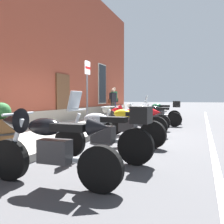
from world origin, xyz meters
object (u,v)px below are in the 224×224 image
(motorcycle_yellow_naked, at_px, (126,126))
(pedestrian_striped_shirt, at_px, (114,99))
(barrel_planter, at_px, (2,129))
(motorcycle_black_sport, at_px, (46,144))
(motorcycle_black_naked, at_px, (156,115))
(motorcycle_silver_touring, at_px, (106,132))
(motorcycle_red_sport, at_px, (133,119))
(parking_sign, at_px, (87,85))
(pedestrian_dark_jacket, at_px, (113,100))
(motorcycle_grey_naked, at_px, (143,117))
(motorcycle_green_touring, at_px, (161,111))

(motorcycle_yellow_naked, bearing_deg, pedestrian_striped_shirt, 21.50)
(motorcycle_yellow_naked, distance_m, barrel_planter, 2.88)
(motorcycle_black_sport, bearing_deg, motorcycle_black_naked, -0.94)
(motorcycle_silver_touring, height_order, motorcycle_red_sport, motorcycle_silver_touring)
(motorcycle_black_naked, distance_m, parking_sign, 3.76)
(motorcycle_red_sport, xyz_separation_m, pedestrian_dark_jacket, (6.41, 3.00, 0.52))
(parking_sign, bearing_deg, pedestrian_dark_jacket, 12.40)
(motorcycle_black_naked, distance_m, barrel_planter, 6.91)
(motorcycle_red_sport, distance_m, pedestrian_striped_shirt, 8.03)
(motorcycle_red_sport, relative_size, pedestrian_striped_shirt, 1.18)
(parking_sign, bearing_deg, motorcycle_red_sport, -90.72)
(motorcycle_black_sport, height_order, pedestrian_dark_jacket, pedestrian_dark_jacket)
(motorcycle_red_sport, bearing_deg, barrel_planter, 151.54)
(motorcycle_black_sport, distance_m, motorcycle_grey_naked, 6.17)
(motorcycle_red_sport, xyz_separation_m, barrel_planter, (-3.49, 1.89, 0.01))
(motorcycle_red_sport, relative_size, motorcycle_grey_naked, 1.06)
(parking_sign, bearing_deg, motorcycle_black_sport, -160.48)
(motorcycle_silver_touring, height_order, pedestrian_striped_shirt, pedestrian_striped_shirt)
(motorcycle_green_touring, xyz_separation_m, pedestrian_striped_shirt, (2.68, 3.43, 0.58))
(pedestrian_striped_shirt, bearing_deg, pedestrian_dark_jacket, -164.62)
(motorcycle_grey_naked, bearing_deg, motorcycle_black_sport, -179.33)
(barrel_planter, bearing_deg, motorcycle_green_touring, -14.33)
(motorcycle_silver_touring, distance_m, motorcycle_black_naked, 6.34)
(barrel_planter, bearing_deg, motorcycle_yellow_naked, -47.88)
(pedestrian_striped_shirt, bearing_deg, motorcycle_red_sport, -156.02)
(motorcycle_black_sport, bearing_deg, pedestrian_dark_jacket, 15.49)
(pedestrian_dark_jacket, relative_size, pedestrian_striped_shirt, 0.93)
(motorcycle_red_sport, height_order, barrel_planter, barrel_planter)
(motorcycle_black_sport, height_order, motorcycle_silver_touring, motorcycle_silver_touring)
(pedestrian_striped_shirt, bearing_deg, motorcycle_silver_touring, -161.06)
(motorcycle_yellow_naked, height_order, barrel_planter, barrel_planter)
(motorcycle_red_sport, bearing_deg, parking_sign, 89.28)
(motorcycle_grey_naked, relative_size, pedestrian_dark_jacket, 1.20)
(motorcycle_red_sport, distance_m, motorcycle_green_touring, 4.64)
(motorcycle_green_touring, relative_size, pedestrian_striped_shirt, 1.21)
(motorcycle_black_naked, bearing_deg, motorcycle_yellow_naked, -179.51)
(motorcycle_yellow_naked, relative_size, motorcycle_green_touring, 0.99)
(motorcycle_silver_touring, xyz_separation_m, pedestrian_dark_jacket, (9.65, 3.37, 0.51))
(motorcycle_red_sport, relative_size, pedestrian_dark_jacket, 1.27)
(motorcycle_black_sport, distance_m, pedestrian_dark_jacket, 11.55)
(motorcycle_grey_naked, distance_m, barrel_planter, 5.30)
(motorcycle_grey_naked, xyz_separation_m, barrel_planter, (-4.95, 1.90, 0.06))
(barrel_planter, bearing_deg, motorcycle_silver_touring, -83.64)
(motorcycle_green_touring, bearing_deg, motorcycle_grey_naked, 176.78)
(motorcycle_yellow_naked, distance_m, motorcycle_black_naked, 4.65)
(motorcycle_green_touring, bearing_deg, motorcycle_red_sport, 177.74)
(pedestrian_striped_shirt, bearing_deg, motorcycle_green_touring, -127.93)
(motorcycle_grey_naked, relative_size, pedestrian_striped_shirt, 1.12)
(motorcycle_yellow_naked, height_order, pedestrian_striped_shirt, pedestrian_striped_shirt)
(motorcycle_green_touring, bearing_deg, motorcycle_yellow_naked, -179.44)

